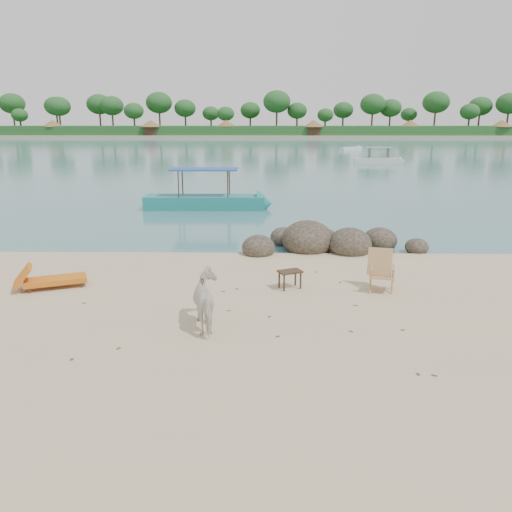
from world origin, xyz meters
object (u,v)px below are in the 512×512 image
Objects in this scene: side_table at (290,281)px; lounge_chair at (55,278)px; boat_near at (204,175)px; boulders at (324,242)px; deck_chair at (382,273)px; cow at (209,302)px.

side_table is 0.31× the size of lounge_chair.
lounge_chair is 13.21m from boat_near.
boat_near is at bearing 120.99° from boulders.
boulders is 5.92× the size of deck_chair.
boat_near is (2.49, 12.90, 1.38)m from lounge_chair.
boulders is 4.62m from deck_chair.
side_table is 13.49m from boat_near.
boulders is 4.49× the size of cow.
lounge_chair is at bearing 155.61° from side_table.
boulders is at bearing -59.52° from boat_near.
cow is 1.32× the size of deck_chair.
boat_near reaches higher than lounge_chair.
deck_chair reaches higher than boulders.
lounge_chair is 0.28× the size of boat_near.
boat_near is (-3.75, 12.88, 1.42)m from side_table.
boulders is 7.66m from cow.
boat_near is at bearing -100.45° from cow.
boulders is 3.26× the size of lounge_chair.
cow is 15.65m from boat_near.
side_table is 2.39m from deck_chair.
boat_near reaches higher than cow.
deck_chair is at bearing -65.44° from boat_near.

